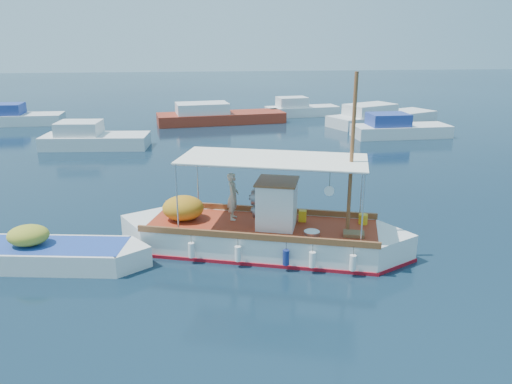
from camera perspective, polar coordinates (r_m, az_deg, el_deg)
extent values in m
plane|color=black|center=(16.45, 2.75, -6.04)|extent=(160.00, 160.00, 0.00)
cube|color=white|center=(15.93, 0.64, -5.53)|extent=(7.51, 4.37, 1.05)
cube|color=white|center=(16.86, -11.41, -4.55)|extent=(2.27, 2.27, 1.05)
cube|color=white|center=(15.76, 13.58, -6.31)|extent=(2.27, 2.27, 1.05)
cube|color=maroon|center=(16.05, 0.64, -6.56)|extent=(7.62, 4.47, 0.17)
cube|color=#9B2F18|center=(15.74, 0.65, -3.85)|extent=(7.45, 4.19, 0.06)
cube|color=brown|center=(16.80, 1.35, -2.02)|extent=(6.93, 2.22, 0.19)
cube|color=brown|center=(14.60, -0.17, -5.12)|extent=(6.93, 2.22, 0.19)
cube|color=white|center=(15.41, 2.40, -1.43)|extent=(1.45, 1.52, 1.43)
cube|color=brown|center=(15.19, 2.43, 1.21)|extent=(1.57, 1.63, 0.06)
cylinder|color=slate|center=(15.13, -0.07, -0.64)|extent=(0.34, 0.52, 0.48)
cylinder|color=slate|center=(15.70, 0.34, 0.04)|extent=(0.34, 0.52, 0.48)
cylinder|color=slate|center=(15.59, 0.14, -2.12)|extent=(0.34, 0.52, 0.48)
cylinder|color=brown|center=(14.82, 10.89, 4.18)|extent=(0.14, 0.14, 4.75)
cylinder|color=brown|center=(14.92, 7.89, 2.92)|extent=(1.66, 0.58, 0.08)
cylinder|color=silver|center=(16.89, -6.69, 1.44)|extent=(0.05, 0.05, 2.14)
cylinder|color=silver|center=(14.99, -9.02, -0.76)|extent=(0.05, 0.05, 2.14)
cylinder|color=silver|center=(16.17, 11.98, 0.44)|extent=(0.05, 0.05, 2.14)
cylinder|color=silver|center=(14.19, 12.11, -2.01)|extent=(0.05, 0.05, 2.14)
cube|color=white|center=(15.03, 1.93, 3.81)|extent=(6.03, 3.83, 0.04)
ellipsoid|color=#BF831C|center=(16.20, -8.33, -1.82)|extent=(1.60, 1.47, 0.80)
cube|color=gold|center=(16.00, 5.34, -2.76)|extent=(0.28, 0.23, 0.38)
cylinder|color=gold|center=(16.10, 12.14, -3.06)|extent=(0.36, 0.36, 0.32)
cube|color=brown|center=(15.16, 11.11, -4.75)|extent=(0.72, 0.59, 0.11)
cylinder|color=#B2B2B2|center=(15.05, 6.39, -4.68)|extent=(0.59, 0.59, 0.11)
cylinder|color=white|center=(14.08, 8.37, 0.11)|extent=(0.28, 0.11, 0.29)
cylinder|color=white|center=(15.13, -7.39, -6.59)|extent=(0.24, 0.24, 0.46)
cylinder|color=navy|center=(14.56, 3.45, -7.47)|extent=(0.24, 0.24, 0.46)
cylinder|color=white|center=(14.48, 11.00, -7.93)|extent=(0.24, 0.24, 0.46)
imported|color=beige|center=(15.99, -2.65, -0.47)|extent=(0.45, 0.61, 1.54)
cube|color=white|center=(16.13, -21.94, -6.99)|extent=(4.40, 2.27, 0.82)
cube|color=white|center=(15.40, -14.74, -7.42)|extent=(1.62, 1.62, 0.82)
cube|color=#21419B|center=(15.98, -22.10, -5.71)|extent=(4.37, 2.09, 0.05)
ellipsoid|color=#A7A72F|center=(16.18, -24.59, -4.52)|extent=(1.34, 1.16, 0.60)
cube|color=silver|center=(31.89, -17.79, 5.38)|extent=(6.40, 2.90, 1.00)
cube|color=silver|center=(32.00, -19.56, 6.89)|extent=(2.65, 2.24, 0.80)
cube|color=maroon|center=(39.13, -3.99, 8.31)|extent=(10.01, 4.08, 1.00)
cube|color=silver|center=(38.76, -6.17, 9.51)|extent=(4.18, 2.88, 0.80)
cube|color=silver|center=(34.99, 16.22, 6.54)|extent=(6.48, 2.44, 1.00)
cube|color=#2A408E|center=(34.45, 14.88, 8.01)|extent=(2.63, 1.97, 0.80)
cube|color=silver|center=(39.93, 14.28, 8.00)|extent=(9.42, 6.11, 1.00)
cube|color=silver|center=(38.85, 12.91, 9.19)|extent=(4.25, 3.51, 0.80)
cube|color=silver|center=(42.36, -25.37, 7.38)|extent=(6.34, 2.46, 1.00)
cube|color=#2A408E|center=(42.52, -26.75, 8.46)|extent=(2.56, 2.02, 0.80)
cube|color=silver|center=(42.68, 5.28, 9.05)|extent=(6.24, 2.83, 1.00)
cube|color=silver|center=(42.26, 4.14, 10.23)|extent=(2.62, 2.02, 0.80)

